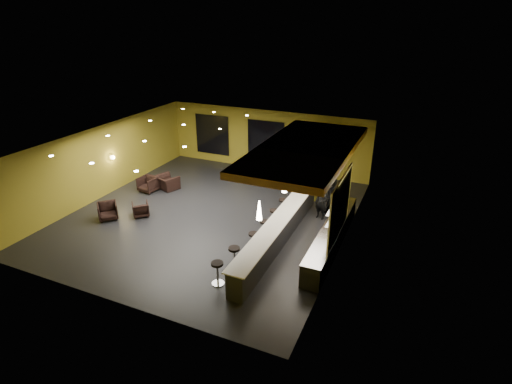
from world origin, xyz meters
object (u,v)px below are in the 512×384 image
at_px(pendant_2, 304,164).
at_px(staff_b, 332,197).
at_px(armchair_b, 141,209).
at_px(bar_counter, 279,231).
at_px(bar_stool_1, 234,255).
at_px(prep_counter, 331,237).
at_px(staff_a, 321,203).
at_px(staff_c, 337,202).
at_px(bar_stool_5, 283,205).
at_px(armchair_a, 108,211).
at_px(bar_stool_2, 253,240).
at_px(bar_stool_4, 274,216).
at_px(armchair_d, 167,182).
at_px(bar_stool_6, 288,195).
at_px(pendant_1, 285,184).
at_px(column, 313,165).
at_px(armchair_c, 148,184).
at_px(bar_stool_0, 217,270).
at_px(bar_stool_3, 264,227).

relative_size(pendant_2, staff_b, 0.37).
bearing_deg(pendant_2, armchair_b, -153.03).
bearing_deg(bar_counter, bar_stool_1, -109.68).
distance_m(prep_counter, staff_a, 2.44).
bearing_deg(staff_c, bar_stool_5, -150.60).
relative_size(prep_counter, staff_a, 3.93).
relative_size(pendant_2, armchair_a, 0.84).
bearing_deg(staff_b, staff_c, -2.45).
relative_size(staff_b, bar_stool_2, 2.37).
relative_size(staff_a, bar_stool_4, 2.01).
height_order(pendant_2, staff_a, pendant_2).
bearing_deg(armchair_b, bar_stool_1, 117.23).
bearing_deg(staff_c, armchair_d, -162.87).
height_order(armchair_b, bar_stool_6, bar_stool_6).
xyz_separation_m(bar_counter, staff_a, (0.98, 2.69, 0.26)).
relative_size(staff_b, bar_stool_4, 2.47).
xyz_separation_m(prep_counter, pendant_1, (-2.00, 0.00, 1.92)).
relative_size(staff_c, bar_stool_1, 1.85).
bearing_deg(bar_stool_5, armchair_d, 177.16).
height_order(armchair_a, bar_stool_5, armchair_a).
bearing_deg(bar_stool_2, column, 83.28).
bearing_deg(bar_stool_5, bar_stool_2, -88.87).
height_order(staff_b, staff_c, staff_b).
bearing_deg(staff_c, bar_stool_1, -99.16).
bearing_deg(armchair_a, bar_counter, -36.95).
bearing_deg(bar_stool_5, armchair_c, -177.20).
xyz_separation_m(bar_stool_0, bar_stool_2, (0.27, 2.36, -0.04)).
relative_size(bar_counter, bar_stool_6, 9.29).
xyz_separation_m(prep_counter, staff_b, (-0.64, 2.56, 0.51)).
distance_m(prep_counter, bar_stool_1, 3.99).
distance_m(pendant_2, bar_stool_4, 2.68).
height_order(bar_stool_1, bar_stool_6, bar_stool_6).
xyz_separation_m(bar_stool_2, bar_stool_4, (-0.03, 2.21, -0.02)).
bearing_deg(bar_stool_6, armchair_b, -147.26).
relative_size(pendant_1, bar_stool_5, 0.96).
distance_m(bar_stool_4, bar_stool_6, 2.17).
distance_m(bar_counter, bar_stool_4, 1.39).
xyz_separation_m(pendant_1, bar_stool_6, (-0.79, 2.87, -1.80)).
distance_m(prep_counter, staff_c, 2.53).
distance_m(bar_stool_4, bar_stool_5, 1.19).
relative_size(armchair_a, bar_stool_3, 1.12).
xyz_separation_m(armchair_c, bar_stool_6, (7.15, 1.32, 0.16)).
relative_size(prep_counter, armchair_a, 7.22).
height_order(bar_stool_1, bar_stool_5, bar_stool_1).
height_order(prep_counter, bar_stool_3, prep_counter).
relative_size(armchair_b, bar_stool_3, 0.96).
height_order(prep_counter, pendant_2, pendant_2).
relative_size(prep_counter, column, 1.71).
bearing_deg(bar_stool_0, bar_counter, 74.59).
relative_size(armchair_a, bar_stool_4, 1.10).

